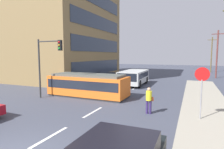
{
  "coord_description": "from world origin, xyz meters",
  "views": [
    {
      "loc": [
        5.76,
        -4.38,
        3.67
      ],
      "look_at": [
        0.04,
        9.05,
        2.17
      ],
      "focal_mm": 30.16,
      "sensor_mm": 36.0,
      "label": 1
    }
  ],
  "objects_px": {
    "utility_pole_far": "(217,53)",
    "traffic_light_mast": "(48,57)",
    "utility_pole_distant": "(212,54)",
    "streetcar_tram": "(88,85)",
    "parked_sedan_mid": "(87,82)",
    "parked_sedan_far": "(107,76)",
    "city_bus": "(134,77)",
    "pedestrian_crossing": "(149,99)",
    "stop_sign": "(202,82)"
  },
  "relations": [
    {
      "from": "streetcar_tram",
      "to": "stop_sign",
      "type": "relative_size",
      "value": 2.49
    },
    {
      "from": "traffic_light_mast",
      "to": "parked_sedan_far",
      "type": "bearing_deg",
      "value": 90.6
    },
    {
      "from": "streetcar_tram",
      "to": "stop_sign",
      "type": "bearing_deg",
      "value": -19.08
    },
    {
      "from": "city_bus",
      "to": "stop_sign",
      "type": "distance_m",
      "value": 13.1
    },
    {
      "from": "streetcar_tram",
      "to": "utility_pole_distant",
      "type": "height_order",
      "value": "utility_pole_distant"
    },
    {
      "from": "pedestrian_crossing",
      "to": "parked_sedan_far",
      "type": "height_order",
      "value": "pedestrian_crossing"
    },
    {
      "from": "city_bus",
      "to": "stop_sign",
      "type": "height_order",
      "value": "stop_sign"
    },
    {
      "from": "city_bus",
      "to": "pedestrian_crossing",
      "type": "distance_m",
      "value": 11.52
    },
    {
      "from": "utility_pole_distant",
      "to": "pedestrian_crossing",
      "type": "bearing_deg",
      "value": -100.28
    },
    {
      "from": "traffic_light_mast",
      "to": "utility_pole_distant",
      "type": "xyz_separation_m",
      "value": [
        14.78,
        32.99,
        0.44
      ]
    },
    {
      "from": "streetcar_tram",
      "to": "utility_pole_distant",
      "type": "relative_size",
      "value": 0.96
    },
    {
      "from": "streetcar_tram",
      "to": "parked_sedan_far",
      "type": "relative_size",
      "value": 1.73
    },
    {
      "from": "city_bus",
      "to": "stop_sign",
      "type": "xyz_separation_m",
      "value": [
        7.08,
        -10.96,
        1.17
      ]
    },
    {
      "from": "city_bus",
      "to": "parked_sedan_mid",
      "type": "height_order",
      "value": "city_bus"
    },
    {
      "from": "stop_sign",
      "to": "utility_pole_far",
      "type": "xyz_separation_m",
      "value": [
        3.06,
        22.87,
        1.78
      ]
    },
    {
      "from": "parked_sedan_far",
      "to": "traffic_light_mast",
      "type": "bearing_deg",
      "value": -89.4
    },
    {
      "from": "streetcar_tram",
      "to": "traffic_light_mast",
      "type": "xyz_separation_m",
      "value": [
        -2.58,
        -2.11,
        2.44
      ]
    },
    {
      "from": "pedestrian_crossing",
      "to": "parked_sedan_far",
      "type": "relative_size",
      "value": 0.4
    },
    {
      "from": "stop_sign",
      "to": "streetcar_tram",
      "type": "bearing_deg",
      "value": 160.92
    },
    {
      "from": "city_bus",
      "to": "traffic_light_mast",
      "type": "distance_m",
      "value": 11.2
    },
    {
      "from": "stop_sign",
      "to": "utility_pole_far",
      "type": "bearing_deg",
      "value": 82.37
    },
    {
      "from": "city_bus",
      "to": "utility_pole_far",
      "type": "distance_m",
      "value": 15.92
    },
    {
      "from": "pedestrian_crossing",
      "to": "utility_pole_far",
      "type": "height_order",
      "value": "utility_pole_far"
    },
    {
      "from": "utility_pole_far",
      "to": "pedestrian_crossing",
      "type": "bearing_deg",
      "value": -104.82
    },
    {
      "from": "pedestrian_crossing",
      "to": "stop_sign",
      "type": "height_order",
      "value": "stop_sign"
    },
    {
      "from": "utility_pole_far",
      "to": "streetcar_tram",
      "type": "bearing_deg",
      "value": -121.42
    },
    {
      "from": "utility_pole_distant",
      "to": "streetcar_tram",
      "type": "bearing_deg",
      "value": -111.56
    },
    {
      "from": "pedestrian_crossing",
      "to": "parked_sedan_mid",
      "type": "relative_size",
      "value": 0.37
    },
    {
      "from": "traffic_light_mast",
      "to": "utility_pole_far",
      "type": "distance_m",
      "value": 26.32
    },
    {
      "from": "stop_sign",
      "to": "utility_pole_distant",
      "type": "distance_m",
      "value": 34.19
    },
    {
      "from": "parked_sedan_mid",
      "to": "pedestrian_crossing",
      "type": "bearing_deg",
      "value": -38.74
    },
    {
      "from": "pedestrian_crossing",
      "to": "utility_pole_far",
      "type": "relative_size",
      "value": 0.22
    },
    {
      "from": "parked_sedan_mid",
      "to": "traffic_light_mast",
      "type": "relative_size",
      "value": 0.91
    },
    {
      "from": "parked_sedan_far",
      "to": "pedestrian_crossing",
      "type": "bearing_deg",
      "value": -55.74
    },
    {
      "from": "traffic_light_mast",
      "to": "streetcar_tram",
      "type": "bearing_deg",
      "value": 39.24
    },
    {
      "from": "streetcar_tram",
      "to": "utility_pole_distant",
      "type": "xyz_separation_m",
      "value": [
        12.2,
        30.88,
        2.89
      ]
    },
    {
      "from": "streetcar_tram",
      "to": "city_bus",
      "type": "xyz_separation_m",
      "value": [
        1.92,
        7.85,
        -0.02
      ]
    },
    {
      "from": "stop_sign",
      "to": "utility_pole_far",
      "type": "distance_m",
      "value": 23.14
    },
    {
      "from": "streetcar_tram",
      "to": "parked_sedan_mid",
      "type": "xyz_separation_m",
      "value": [
        -2.48,
        3.96,
        -0.42
      ]
    },
    {
      "from": "pedestrian_crossing",
      "to": "utility_pole_distant",
      "type": "relative_size",
      "value": 0.22
    },
    {
      "from": "utility_pole_far",
      "to": "utility_pole_distant",
      "type": "height_order",
      "value": "utility_pole_far"
    },
    {
      "from": "pedestrian_crossing",
      "to": "stop_sign",
      "type": "bearing_deg",
      "value": -4.19
    },
    {
      "from": "parked_sedan_mid",
      "to": "utility_pole_distant",
      "type": "relative_size",
      "value": 0.61
    },
    {
      "from": "parked_sedan_far",
      "to": "stop_sign",
      "type": "height_order",
      "value": "stop_sign"
    },
    {
      "from": "traffic_light_mast",
      "to": "utility_pole_distant",
      "type": "relative_size",
      "value": 0.67
    },
    {
      "from": "parked_sedan_mid",
      "to": "parked_sedan_far",
      "type": "relative_size",
      "value": 1.1
    },
    {
      "from": "streetcar_tram",
      "to": "city_bus",
      "type": "distance_m",
      "value": 8.08
    },
    {
      "from": "traffic_light_mast",
      "to": "utility_pole_distant",
      "type": "distance_m",
      "value": 36.15
    },
    {
      "from": "utility_pole_far",
      "to": "traffic_light_mast",
      "type": "bearing_deg",
      "value": -123.82
    },
    {
      "from": "parked_sedan_far",
      "to": "utility_pole_far",
      "type": "distance_m",
      "value": 18.02
    }
  ]
}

